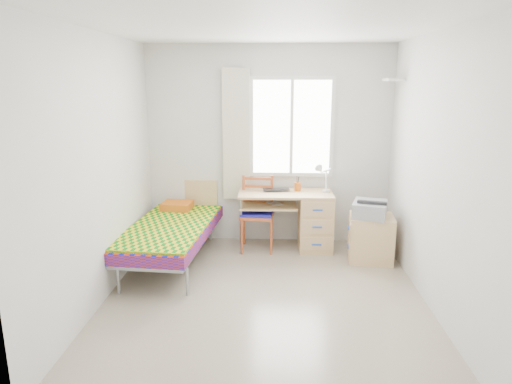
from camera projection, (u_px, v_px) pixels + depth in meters
The scene contains 17 objects.
floor at pixel (265, 297), 4.63m from camera, with size 3.50×3.50×0.00m, color #BCAD93.
ceiling at pixel (266, 27), 4.01m from camera, with size 3.50×3.50×0.00m, color white.
wall_back at pixel (268, 146), 6.02m from camera, with size 3.20×3.20×0.00m, color silver.
wall_left at pixel (99, 170), 4.39m from camera, with size 3.50×3.50×0.00m, color silver.
wall_right at pixel (436, 173), 4.25m from camera, with size 3.50×3.50×0.00m, color silver.
window at pixel (292, 127), 5.93m from camera, with size 1.10×0.04×1.30m.
curtain at pixel (236, 135), 5.94m from camera, with size 0.35×0.05×1.70m, color beige.
floating_shelf at pixel (394, 80), 5.42m from camera, with size 0.20×0.32×0.03m, color white.
bed at pixel (172, 229), 5.49m from camera, with size 1.05×1.98×0.83m.
desk at pixel (310, 218), 5.90m from camera, with size 1.21×0.57×0.75m.
chair at pixel (258, 209), 5.88m from camera, with size 0.45×0.45×0.95m.
cabinet at pixel (370, 238), 5.52m from camera, with size 0.57×0.51×0.56m.
printer at pixel (370, 209), 5.42m from camera, with size 0.49×0.53×0.19m.
laptop at pixel (277, 191), 5.85m from camera, with size 0.34×0.22×0.03m, color black.
pen_cup at pixel (298, 187), 5.92m from camera, with size 0.08×0.08×0.11m, color orange.
task_lamp at pixel (323, 175), 5.68m from camera, with size 0.22×0.31×0.39m.
book at pixel (269, 204), 5.89m from camera, with size 0.15×0.21×0.02m, color gray.
Camera 1 is at (0.10, -4.25, 2.14)m, focal length 32.00 mm.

